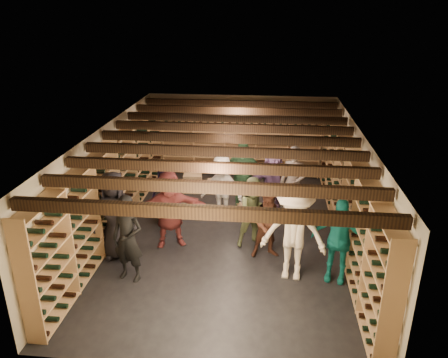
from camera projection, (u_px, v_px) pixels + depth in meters
name	position (u px, v px, depth m)	size (l,w,h in m)	color
ground	(228.00, 234.00, 9.92)	(8.00, 8.00, 0.00)	black
walls	(228.00, 185.00, 9.48)	(5.52, 8.02, 2.40)	#C1B596
ceiling	(228.00, 132.00, 9.03)	(5.50, 8.00, 0.01)	beige
ceiling_joists	(228.00, 139.00, 9.09)	(5.40, 7.12, 0.18)	black
wine_rack_left	(114.00, 186.00, 9.78)	(0.32, 7.50, 2.15)	#A88351
wine_rack_right	(348.00, 196.00, 9.27)	(0.32, 7.50, 2.15)	#A88351
wine_rack_back	(240.00, 141.00, 13.06)	(4.70, 0.30, 2.15)	#A88351
crate_stack_left	(192.00, 183.00, 12.09)	(0.52, 0.37, 0.51)	tan
crate_stack_right	(217.00, 186.00, 12.12)	(0.51, 0.34, 0.34)	tan
crate_loose	(247.00, 207.00, 11.06)	(0.50, 0.33, 0.17)	tan
person_0	(115.00, 215.00, 8.75)	(0.90, 0.59, 1.85)	black
person_1	(128.00, 239.00, 8.02)	(0.62, 0.40, 1.69)	black
person_2	(254.00, 212.00, 9.22)	(0.75, 0.59, 1.55)	#59633C
person_3	(294.00, 233.00, 8.03)	(1.21, 0.70, 1.88)	beige
person_4	(338.00, 240.00, 8.01)	(0.97, 0.41, 1.66)	#11756C
person_5	(170.00, 209.00, 9.21)	(1.56, 0.50, 1.69)	brown
person_6	(167.00, 192.00, 10.21)	(0.76, 0.49, 1.55)	#221C4B
person_7	(293.00, 184.00, 10.31)	(0.66, 0.44, 1.82)	gray
person_8	(270.00, 224.00, 8.79)	(0.73, 0.57, 1.50)	#442317
person_9	(222.00, 188.00, 10.37)	(1.03, 0.59, 1.60)	#AEA6A0
person_10	(242.00, 176.00, 10.76)	(1.08, 0.45, 1.84)	#284D30
person_11	(273.00, 181.00, 10.72)	(1.52, 0.48, 1.64)	slate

